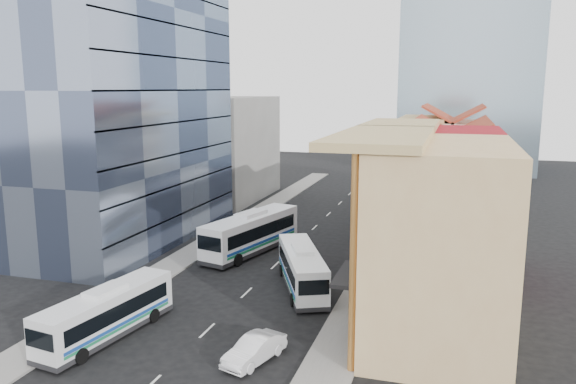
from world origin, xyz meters
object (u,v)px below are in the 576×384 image
(bus_left_near, at_px, (107,312))
(bus_right, at_px, (302,268))
(sedan_left, at_px, (149,299))
(bus_left_far, at_px, (251,232))
(shophouse_tan, at_px, (441,240))
(office_tower, at_px, (122,90))
(sedan_right, at_px, (254,349))

(bus_left_near, distance_m, bus_right, 14.89)
(bus_left_near, relative_size, sedan_left, 2.76)
(bus_left_far, distance_m, bus_right, 10.68)
(sedan_left, bearing_deg, shophouse_tan, -18.21)
(office_tower, distance_m, sedan_right, 33.14)
(bus_left_near, distance_m, sedan_left, 5.02)
(bus_right, distance_m, sedan_right, 12.09)
(sedan_right, bearing_deg, shophouse_tan, 53.38)
(bus_right, relative_size, sedan_right, 2.40)
(bus_left_near, bearing_deg, shophouse_tan, 27.45)
(shophouse_tan, distance_m, sedan_right, 13.06)
(bus_left_near, bearing_deg, sedan_right, 6.53)
(shophouse_tan, height_order, bus_left_near, shophouse_tan)
(shophouse_tan, distance_m, bus_left_near, 21.05)
(bus_left_near, xyz_separation_m, bus_right, (9.27, 11.66, 0.06))
(bus_left_near, height_order, bus_right, bus_right)
(sedan_left, bearing_deg, bus_right, 12.87)
(bus_right, distance_m, sedan_left, 11.51)
(bus_left_near, relative_size, bus_left_far, 0.82)
(shophouse_tan, distance_m, office_tower, 35.19)
(bus_left_near, height_order, sedan_left, bus_left_near)
(office_tower, distance_m, bus_left_near, 27.12)
(bus_left_near, bearing_deg, bus_right, 60.26)
(sedan_left, bearing_deg, office_tower, 103.14)
(bus_right, height_order, sedan_left, bus_right)
(office_tower, xyz_separation_m, sedan_left, (11.50, -15.68, -14.38))
(bus_right, height_order, sedan_right, bus_right)
(sedan_left, bearing_deg, bus_left_far, 58.55)
(bus_left_far, relative_size, sedan_right, 2.82)
(office_tower, relative_size, bus_right, 2.87)
(office_tower, distance_m, bus_left_far, 18.90)
(shophouse_tan, xyz_separation_m, sedan_right, (-9.69, -6.98, -5.28))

